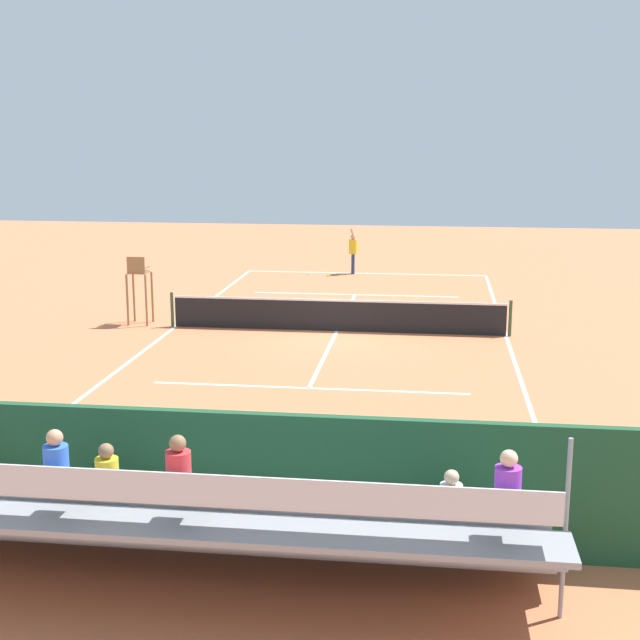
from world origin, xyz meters
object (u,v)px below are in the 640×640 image
at_px(equipment_bag, 277,515).
at_px(tennis_ball_far, 308,274).
at_px(tennis_net, 337,315).
at_px(tennis_player, 353,250).
at_px(courtside_bench, 384,494).
at_px(bleacher_stand, 207,521).
at_px(tennis_ball_near, 328,276).
at_px(umpire_chair, 139,282).
at_px(tennis_racket, 335,274).

relative_size(equipment_bag, tennis_ball_far, 13.64).
bearing_deg(tennis_net, tennis_player, -87.23).
xyz_separation_m(tennis_net, courtside_bench, (-2.17, 13.27, 0.06)).
height_order(tennis_net, bleacher_stand, bleacher_stand).
bearing_deg(tennis_ball_near, tennis_player, -140.00).
relative_size(tennis_net, tennis_ball_near, 156.06).
distance_m(umpire_chair, equipment_bag, 15.23).
distance_m(bleacher_stand, tennis_ball_near, 25.47).
xyz_separation_m(bleacher_stand, courtside_bench, (-2.19, -2.09, -0.41)).
relative_size(bleacher_stand, tennis_player, 4.70).
bearing_deg(tennis_net, umpire_chair, -1.90).
xyz_separation_m(courtside_bench, tennis_player, (2.70, -24.13, 0.46)).
height_order(bleacher_stand, tennis_player, bleacher_stand).
xyz_separation_m(tennis_racket, tennis_ball_far, (1.12, 0.24, 0.02)).
bearing_deg(equipment_bag, bleacher_stand, 73.79).
height_order(bleacher_stand, tennis_ball_near, bleacher_stand).
bearing_deg(bleacher_stand, tennis_net, -90.07).
bearing_deg(courtside_bench, umpire_chair, -58.15).
bearing_deg(tennis_ball_near, courtside_bench, 98.94).
height_order(umpire_chair, tennis_ball_far, umpire_chair).
xyz_separation_m(courtside_bench, tennis_racket, (3.41, -23.86, -0.54)).
height_order(tennis_player, tennis_racket, tennis_player).
xyz_separation_m(tennis_ball_near, tennis_ball_far, (0.86, -0.30, 0.00)).
height_order(tennis_net, tennis_player, tennis_player).
bearing_deg(tennis_ball_near, tennis_net, 98.46).
height_order(tennis_net, tennis_ball_far, tennis_net).
xyz_separation_m(bleacher_stand, tennis_ball_near, (1.48, -25.41, -0.93)).
distance_m(bleacher_stand, umpire_chair, 16.76).
xyz_separation_m(tennis_player, tennis_ball_far, (1.83, 0.51, -0.98)).
bearing_deg(courtside_bench, tennis_ball_near, -81.06).
xyz_separation_m(courtside_bench, tennis_ball_near, (3.67, -23.32, -0.53)).
height_order(equipment_bag, tennis_racket, equipment_bag).
xyz_separation_m(tennis_racket, tennis_ball_near, (0.26, 0.54, 0.02)).
bearing_deg(tennis_ball_near, bleacher_stand, 93.33).
bearing_deg(tennis_net, equipment_bag, 92.37).
distance_m(tennis_net, tennis_racket, 10.67).
bearing_deg(tennis_ball_far, bleacher_stand, 95.20).
height_order(courtside_bench, tennis_ball_far, courtside_bench).
distance_m(tennis_racket, tennis_ball_far, 1.15).
height_order(tennis_net, tennis_ball_near, tennis_net).
distance_m(bleacher_stand, tennis_racket, 26.00).
height_order(equipment_bag, tennis_ball_far, equipment_bag).
bearing_deg(courtside_bench, tennis_racket, -81.86).
xyz_separation_m(umpire_chair, tennis_ball_near, (-4.71, -9.84, -1.28)).
height_order(bleacher_stand, equipment_bag, bleacher_stand).
distance_m(umpire_chair, tennis_racket, 11.58).
relative_size(umpire_chair, courtside_bench, 1.19).
distance_m(courtside_bench, tennis_racket, 24.11).
distance_m(tennis_net, bleacher_stand, 15.37).
xyz_separation_m(umpire_chair, tennis_player, (-5.68, -10.65, -0.30)).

